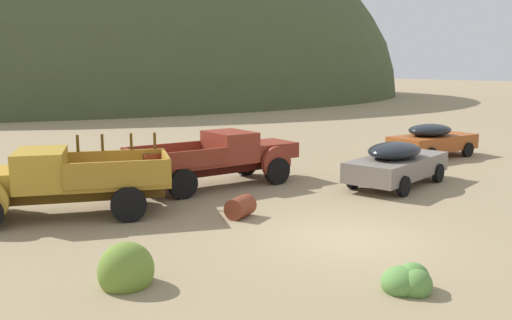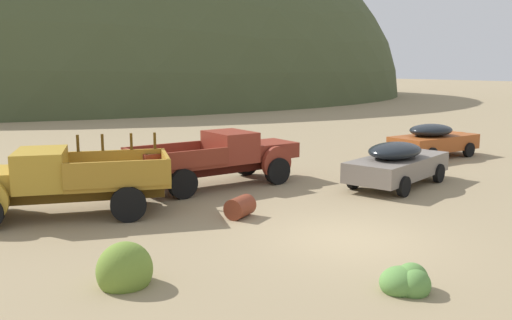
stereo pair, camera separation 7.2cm
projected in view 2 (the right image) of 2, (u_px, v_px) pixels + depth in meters
The scene contains 9 objects.
ground_plane at pixel (348, 239), 13.02m from camera, with size 300.00×300.00×0.00m, color #998460.
hill_distant at pixel (96, 98), 74.72m from camera, with size 95.30×65.56×55.36m, color #424C2D.
truck_mustard at pixel (48, 181), 14.80m from camera, with size 6.15×3.58×2.16m.
truck_rust_red at pixel (228, 157), 19.03m from camera, with size 6.29×2.62×1.89m.
car_primer_gray at pixel (400, 162), 18.94m from camera, with size 5.22×3.25×1.57m.
car_oxide_orange at pixel (436, 140), 24.98m from camera, with size 4.80×2.30×1.57m.
oil_drum_foreground at pixel (240, 207), 14.87m from camera, with size 1.01×0.93×0.59m.
bush_lone_scrub at pixel (407, 282), 9.96m from camera, with size 0.96×0.88×0.66m.
bush_between_trucks at pixel (126, 271), 10.24m from camera, with size 1.08×0.98×1.10m.
Camera 2 is at (-8.32, -9.60, 4.10)m, focal length 37.65 mm.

